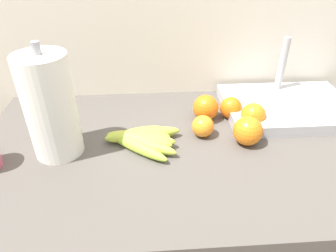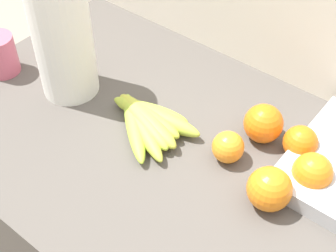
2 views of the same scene
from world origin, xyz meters
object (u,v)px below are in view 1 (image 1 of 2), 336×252
at_px(paper_towel_roll, 50,107).
at_px(orange_right, 206,108).
at_px(orange_far_right, 253,115).
at_px(orange_front, 231,108).
at_px(orange_center, 203,126).
at_px(orange_back_left, 250,132).
at_px(banana_bunch, 140,139).
at_px(sink_basin, 287,106).

bearing_deg(paper_towel_roll, orange_right, 18.03).
height_order(orange_far_right, orange_front, orange_far_right).
distance_m(orange_center, paper_towel_roll, 0.42).
bearing_deg(paper_towel_roll, orange_far_right, 8.65).
bearing_deg(orange_back_left, orange_right, 124.87).
relative_size(banana_bunch, orange_right, 2.72).
bearing_deg(orange_far_right, banana_bunch, -168.07).
bearing_deg(orange_far_right, sink_basin, 29.55).
bearing_deg(orange_front, orange_back_left, -83.45).
height_order(orange_center, orange_front, orange_front).
relative_size(banana_bunch, orange_center, 3.42).
height_order(orange_right, paper_towel_roll, paper_towel_roll).
distance_m(orange_center, orange_front, 0.14).
relative_size(orange_center, sink_basin, 0.16).
height_order(banana_bunch, orange_center, orange_center).
height_order(orange_far_right, paper_towel_roll, paper_towel_roll).
bearing_deg(orange_far_right, paper_towel_roll, -171.35).
bearing_deg(orange_right, orange_front, 3.44).
height_order(banana_bunch, orange_right, orange_right).
height_order(orange_right, sink_basin, sink_basin).
bearing_deg(banana_bunch, orange_right, 31.20).
bearing_deg(orange_far_right, orange_front, 133.02).
relative_size(orange_back_left, orange_far_right, 1.09).
relative_size(orange_back_left, orange_front, 1.19).
relative_size(orange_right, orange_front, 1.17).
relative_size(orange_front, paper_towel_roll, 0.23).
bearing_deg(sink_basin, orange_front, -173.27).
height_order(orange_front, sink_basin, sink_basin).
bearing_deg(orange_front, paper_towel_roll, -164.23).
relative_size(orange_back_left, orange_center, 1.28).
xyz_separation_m(orange_right, sink_basin, (0.28, 0.03, -0.02)).
xyz_separation_m(orange_far_right, paper_towel_roll, (-0.56, -0.09, 0.10)).
distance_m(orange_front, sink_basin, 0.20).
bearing_deg(banana_bunch, orange_center, 10.17).
bearing_deg(orange_front, orange_far_right, -46.98).
height_order(orange_far_right, sink_basin, sink_basin).
height_order(orange_back_left, orange_center, orange_back_left).
distance_m(orange_back_left, sink_basin, 0.25).
height_order(paper_towel_roll, sink_basin, paper_towel_roll).
xyz_separation_m(orange_center, sink_basin, (0.30, 0.12, -0.01)).
xyz_separation_m(banana_bunch, paper_towel_roll, (-0.22, -0.01, 0.12)).
bearing_deg(paper_towel_roll, banana_bunch, 3.35).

